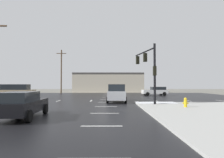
% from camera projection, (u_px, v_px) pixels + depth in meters
% --- Properties ---
extents(ground_plane, '(120.00, 120.00, 0.00)m').
position_uv_depth(ground_plane, '(107.00, 101.00, 23.00)').
color(ground_plane, slate).
extents(road_asphalt, '(44.00, 44.00, 0.02)m').
position_uv_depth(road_asphalt, '(107.00, 101.00, 23.00)').
color(road_asphalt, black).
rests_on(road_asphalt, ground_plane).
extents(snow_strip_curbside, '(4.00, 1.60, 0.06)m').
position_uv_depth(snow_strip_curbside, '(156.00, 103.00, 19.03)').
color(snow_strip_curbside, white).
rests_on(snow_strip_curbside, sidewalk_corner).
extents(lane_markings, '(36.15, 36.15, 0.01)m').
position_uv_depth(lane_markings, '(118.00, 102.00, 21.63)').
color(lane_markings, silver).
rests_on(lane_markings, road_asphalt).
extents(traffic_signal_mast, '(1.34, 5.21, 5.86)m').
position_uv_depth(traffic_signal_mast, '(149.00, 65.00, 19.47)').
color(traffic_signal_mast, black).
rests_on(traffic_signal_mast, sidewalk_corner).
extents(fire_hydrant, '(0.48, 0.26, 0.79)m').
position_uv_depth(fire_hydrant, '(185.00, 102.00, 15.61)').
color(fire_hydrant, gold).
rests_on(fire_hydrant, sidewalk_corner).
extents(strip_building_background, '(18.13, 8.00, 5.04)m').
position_uv_depth(strip_building_background, '(108.00, 83.00, 50.88)').
color(strip_building_background, '#BCB29E').
rests_on(strip_building_background, ground_plane).
extents(suv_tan, '(4.99, 2.59, 2.03)m').
position_uv_depth(suv_tan, '(16.00, 91.00, 25.62)').
color(suv_tan, tan).
rests_on(suv_tan, road_asphalt).
extents(sedan_white, '(4.64, 2.30, 1.58)m').
position_uv_depth(sedan_white, '(155.00, 91.00, 34.24)').
color(sedan_white, white).
rests_on(sedan_white, road_asphalt).
extents(suv_silver, '(2.31, 4.90, 2.03)m').
position_uv_depth(suv_silver, '(117.00, 93.00, 21.62)').
color(suv_silver, '#B7BABF').
rests_on(suv_silver, road_asphalt).
extents(sedan_black, '(2.25, 4.62, 1.58)m').
position_uv_depth(sedan_black, '(22.00, 104.00, 11.16)').
color(sedan_black, black).
rests_on(sedan_black, road_asphalt).
extents(utility_pole_distant, '(2.20, 0.28, 9.82)m').
position_uv_depth(utility_pole_distant, '(61.00, 71.00, 42.06)').
color(utility_pole_distant, brown).
rests_on(utility_pole_distant, ground_plane).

